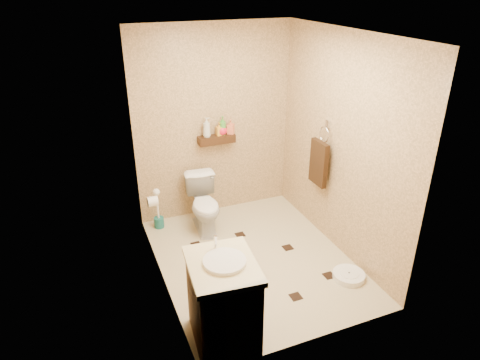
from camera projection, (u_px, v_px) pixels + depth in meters
name	position (u px, v px, depth m)	size (l,w,h in m)	color
ground	(254.00, 259.00, 4.75)	(2.50, 2.50, 0.00)	#BEB18B
wall_back	(214.00, 124.00, 5.28)	(2.00, 0.04, 2.40)	tan
wall_front	(323.00, 220.00, 3.19)	(2.00, 0.04, 2.40)	tan
wall_left	(155.00, 176.00, 3.89)	(0.04, 2.50, 2.40)	tan
wall_right	(340.00, 146.00, 4.57)	(0.04, 2.50, 2.40)	tan
ceiling	(257.00, 33.00, 3.71)	(2.00, 2.50, 0.02)	silver
wall_shelf	(217.00, 139.00, 5.29)	(0.46, 0.14, 0.10)	#3D1E10
floor_accents	(262.00, 261.00, 4.72)	(1.24, 1.35, 0.01)	black
toilet	(205.00, 204.00, 5.20)	(0.37, 0.65, 0.67)	white
vanity	(223.00, 301.00, 3.54)	(0.60, 0.70, 0.92)	brown
bathroom_scale	(349.00, 275.00, 4.44)	(0.38, 0.38, 0.07)	white
toilet_brush	(158.00, 214.00, 5.28)	(0.12, 0.12, 0.54)	#196662
towel_ring	(319.00, 161.00, 4.86)	(0.12, 0.30, 0.76)	silver
toilet_paper	(153.00, 201.00, 4.71)	(0.12, 0.11, 0.12)	white
bottle_a	(207.00, 127.00, 5.17)	(0.09, 0.09, 0.24)	beige
bottle_b	(219.00, 129.00, 5.24)	(0.07, 0.07, 0.16)	gold
bottle_c	(222.00, 129.00, 5.26)	(0.12, 0.12, 0.16)	red
bottle_d	(223.00, 126.00, 5.24)	(0.09, 0.09, 0.24)	green
bottle_e	(231.00, 127.00, 5.29)	(0.08, 0.08, 0.18)	#DF704A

